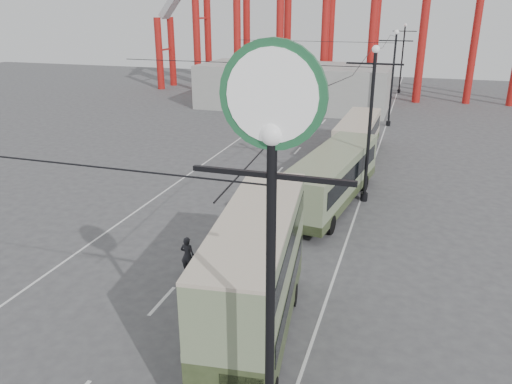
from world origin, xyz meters
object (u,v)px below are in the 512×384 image
(lamp_post_near, at_px, (271,197))
(single_decker_green, at_px, (332,177))
(single_decker_cream, at_px, (358,135))
(pedestrian, at_px, (188,255))
(double_decker_bus, at_px, (256,273))

(lamp_post_near, bearing_deg, single_decker_green, 95.35)
(single_decker_cream, relative_size, pedestrian, 5.48)
(double_decker_bus, relative_size, pedestrian, 5.21)
(lamp_post_near, bearing_deg, single_decker_cream, 93.16)
(lamp_post_near, bearing_deg, pedestrian, 124.81)
(single_decker_cream, height_order, pedestrian, single_decker_cream)
(double_decker_bus, bearing_deg, pedestrian, 132.87)
(lamp_post_near, distance_m, single_decker_green, 20.52)
(single_decker_green, bearing_deg, lamp_post_near, -77.09)
(lamp_post_near, xyz_separation_m, double_decker_bus, (-2.13, 5.70, -5.11))
(lamp_post_near, relative_size, pedestrian, 6.01)
(double_decker_bus, relative_size, single_decker_cream, 0.95)
(double_decker_bus, xyz_separation_m, pedestrian, (-4.40, 3.69, -1.86))
(single_decker_green, bearing_deg, double_decker_bus, -83.70)
(lamp_post_near, xyz_separation_m, single_decker_cream, (-1.72, 31.08, -6.15))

